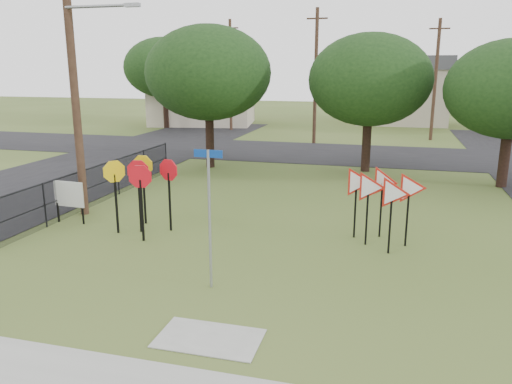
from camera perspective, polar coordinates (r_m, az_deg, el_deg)
ground at (r=12.08m, az=-1.35°, el=-10.88°), size 140.00×140.00×0.00m
street_left at (r=25.98m, az=-20.89°, el=1.76°), size 8.00×50.00×0.02m
street_far at (r=31.09m, az=9.15°, el=4.36°), size 60.00×8.00×0.02m
curb_pad at (r=10.06m, az=-5.38°, el=-16.33°), size 2.00×1.20×0.02m
street_name_sign at (r=11.52m, az=-5.34°, el=-2.21°), size 0.68×0.07×3.31m
stop_sign_cluster at (r=15.95m, az=-12.98°, el=1.55°), size 2.13×1.74×2.35m
yield_sign_cluster at (r=14.95m, az=14.13°, el=0.29°), size 2.49×1.73×2.24m
info_board at (r=17.76m, az=-20.61°, el=-0.38°), size 1.15×0.11×1.44m
utility_pole_main at (r=18.24m, az=-20.10°, el=13.55°), size 3.55×0.33×10.00m
far_pole_a at (r=34.90m, az=6.83°, el=13.03°), size 1.40×0.24×9.00m
far_pole_b at (r=38.63m, az=19.82°, el=12.03°), size 1.40×0.24×8.50m
far_pole_c at (r=42.59m, az=-2.93°, el=13.25°), size 1.40×0.24×9.00m
fence_run at (r=20.36m, az=-17.11°, el=1.14°), size 0.05×11.55×1.50m
house_left at (r=47.72m, az=-6.07°, el=12.12°), size 10.58×8.88×7.20m
house_mid at (r=50.56m, az=16.40°, el=11.17°), size 8.40×8.40×6.20m
tree_near_left at (r=26.16m, az=-5.47°, el=13.38°), size 6.40×6.40×7.27m
tree_near_mid at (r=25.55m, az=12.88°, el=12.38°), size 6.00×6.00×6.80m
tree_far_left at (r=44.80m, az=-10.48°, el=13.80°), size 6.80×6.80×7.73m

